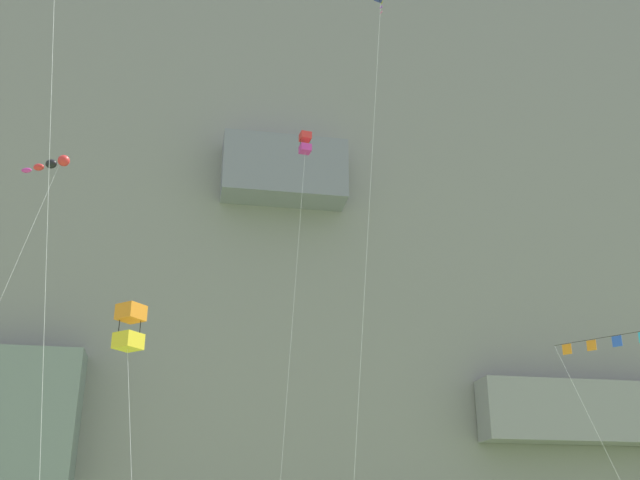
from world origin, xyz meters
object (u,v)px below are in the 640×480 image
kite_box_mid_right (305,144)px  kite_box_near_cliff (130,327)px  kite_windsock_low_right (52,165)px  kite_banner_far_left (618,354)px  kite_diamond_upper_left (379,27)px

kite_box_mid_right → kite_box_near_cliff: kite_box_mid_right is taller
kite_box_mid_right → kite_windsock_low_right: (-13.80, -9.31, -7.55)m
kite_box_mid_right → kite_banner_far_left: (9.98, -16.68, -17.48)m
kite_box_near_cliff → kite_diamond_upper_left: 19.08m
kite_box_near_cliff → kite_banner_far_left: bearing=-10.8°
kite_banner_far_left → kite_diamond_upper_left: size_ratio=0.34×
kite_windsock_low_right → kite_banner_far_left: 26.79m
kite_windsock_low_right → kite_banner_far_left: size_ratio=1.97×
kite_box_mid_right → kite_diamond_upper_left: size_ratio=0.94×
kite_box_near_cliff → kite_windsock_low_right: kite_windsock_low_right is taller
kite_banner_far_left → kite_box_mid_right: bearing=120.9°
kite_box_mid_right → kite_windsock_low_right: bearing=-146.0°
kite_box_mid_right → kite_windsock_low_right: 18.28m
kite_box_mid_right → kite_box_near_cliff: size_ratio=2.45×
kite_banner_far_left → kite_box_near_cliff: bearing=169.2°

